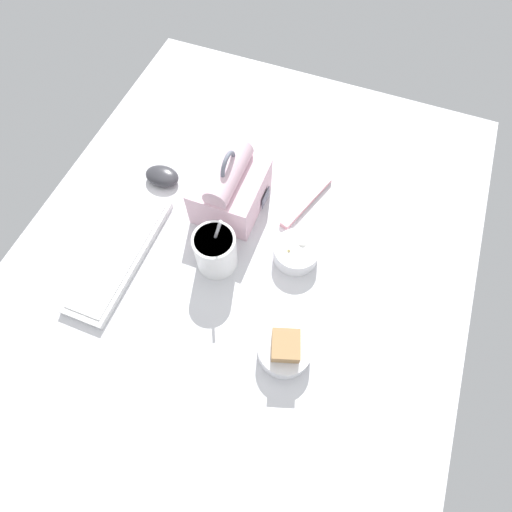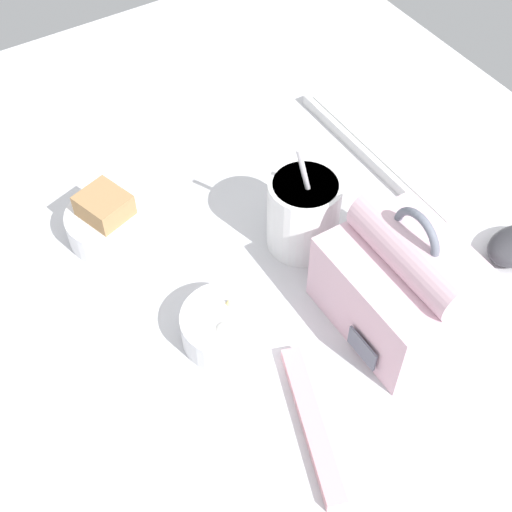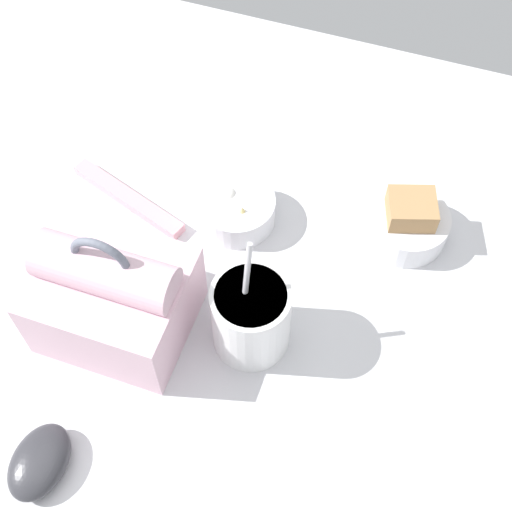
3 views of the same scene
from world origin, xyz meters
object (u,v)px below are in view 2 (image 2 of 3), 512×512
(keyboard, at_px, (397,149))
(bento_bowl_snacks, at_px, (225,325))
(soup_cup, at_px, (303,212))
(bento_bowl_sandwich, at_px, (108,221))
(lunch_bag, at_px, (404,283))
(chopstick_case, at_px, (312,423))

(keyboard, distance_m, bento_bowl_snacks, 0.43)
(soup_cup, xyz_separation_m, bento_bowl_sandwich, (-0.15, -0.23, -0.03))
(lunch_bag, height_order, soup_cup, lunch_bag)
(keyboard, height_order, bento_bowl_sandwich, bento_bowl_sandwich)
(soup_cup, bearing_deg, bento_bowl_snacks, -64.73)
(chopstick_case, bearing_deg, bento_bowl_snacks, -172.17)
(keyboard, distance_m, bento_bowl_sandwich, 0.46)
(soup_cup, bearing_deg, bento_bowl_sandwich, -124.17)
(lunch_bag, relative_size, bento_bowl_snacks, 1.73)
(bento_bowl_sandwich, bearing_deg, bento_bowl_snacks, 12.61)
(bento_bowl_sandwich, relative_size, chopstick_case, 0.59)
(lunch_bag, distance_m, chopstick_case, 0.21)
(lunch_bag, bearing_deg, bento_bowl_snacks, -113.27)
(soup_cup, height_order, bento_bowl_snacks, soup_cup)
(keyboard, xyz_separation_m, lunch_bag, (0.24, -0.20, 0.06))
(chopstick_case, bearing_deg, soup_cup, 148.24)
(soup_cup, bearing_deg, keyboard, 107.34)
(lunch_bag, bearing_deg, chopstick_case, -68.31)
(bento_bowl_snacks, height_order, chopstick_case, bento_bowl_snacks)
(soup_cup, bearing_deg, chopstick_case, -31.76)
(keyboard, relative_size, bento_bowl_snacks, 3.28)
(chopstick_case, bearing_deg, bento_bowl_sandwich, -169.32)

